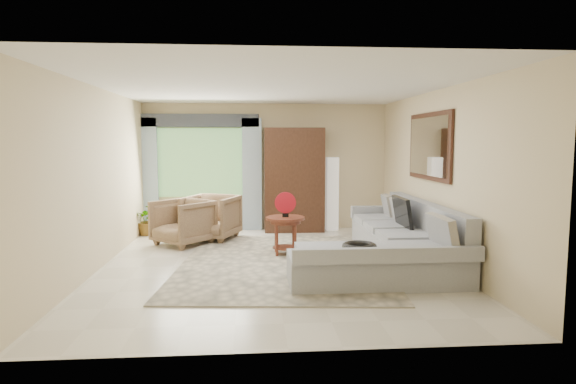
{
  "coord_description": "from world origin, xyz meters",
  "views": [
    {
      "loc": [
        -0.31,
        -7.0,
        1.83
      ],
      "look_at": [
        0.25,
        0.35,
        1.05
      ],
      "focal_mm": 30.0,
      "sensor_mm": 36.0,
      "label": 1
    }
  ],
  "objects": [
    {
      "name": "ground",
      "position": [
        0.0,
        0.0,
        0.0
      ],
      "size": [
        6.0,
        6.0,
        0.0
      ],
      "primitive_type": "plane",
      "color": "silver",
      "rests_on": "ground"
    },
    {
      "name": "garden_hose",
      "position": [
        1.0,
        -1.31,
        0.55
      ],
      "size": [
        0.43,
        0.43,
        0.09
      ],
      "primitive_type": "torus",
      "color": "black",
      "rests_on": "sectional_sofa"
    },
    {
      "name": "armchair_left",
      "position": [
        -1.53,
        1.52,
        0.4
      ],
      "size": [
        1.23,
        1.24,
        0.81
      ],
      "primitive_type": "imported",
      "rotation": [
        0.0,
        0.0,
        -0.73
      ],
      "color": "olive",
      "rests_on": "ground"
    },
    {
      "name": "area_rug",
      "position": [
        0.16,
        0.11,
        0.01
      ],
      "size": [
        3.35,
        4.25,
        0.02
      ],
      "primitive_type": "cube",
      "rotation": [
        0.0,
        0.0,
        -0.09
      ],
      "color": "#C1B498",
      "rests_on": "ground"
    },
    {
      "name": "coffee_table",
      "position": [
        0.23,
        0.6,
        0.33
      ],
      "size": [
        0.62,
        0.62,
        0.62
      ],
      "rotation": [
        0.0,
        0.0,
        0.28
      ],
      "color": "#4B2114",
      "rests_on": "ground"
    },
    {
      "name": "armchair_right",
      "position": [
        -1.07,
        1.95,
        0.42
      ],
      "size": [
        1.16,
        1.18,
        0.83
      ],
      "primitive_type": "imported",
      "rotation": [
        0.0,
        0.0,
        -0.37
      ],
      "color": "#906E4E",
      "rests_on": "ground"
    },
    {
      "name": "armoire",
      "position": [
        0.55,
        2.72,
        1.05
      ],
      "size": [
        1.2,
        0.55,
        2.1
      ],
      "primitive_type": "cube",
      "color": "black",
      "rests_on": "ground"
    },
    {
      "name": "sectional_sofa",
      "position": [
        1.78,
        -0.18,
        0.28
      ],
      "size": [
        2.3,
        3.46,
        0.9
      ],
      "color": "#A6A8AF",
      "rests_on": "ground"
    },
    {
      "name": "wall_mirror",
      "position": [
        2.46,
        0.35,
        1.75
      ],
      "size": [
        0.05,
        1.7,
        1.05
      ],
      "color": "black",
      "rests_on": "wall_right"
    },
    {
      "name": "potted_plant",
      "position": [
        -2.35,
        2.47,
        0.3
      ],
      "size": [
        0.66,
        0.62,
        0.6
      ],
      "primitive_type": "imported",
      "rotation": [
        0.0,
        0.0,
        0.33
      ],
      "color": "#999999",
      "rests_on": "ground"
    },
    {
      "name": "valance",
      "position": [
        -1.35,
        2.9,
        2.25
      ],
      "size": [
        2.4,
        0.12,
        0.26
      ],
      "primitive_type": "cube",
      "color": "#1E232D",
      "rests_on": "wall_back"
    },
    {
      "name": "red_disc",
      "position": [
        0.23,
        0.6,
        0.85
      ],
      "size": [
        0.34,
        0.05,
        0.34
      ],
      "primitive_type": "cylinder",
      "rotation": [
        1.57,
        0.0,
        -0.08
      ],
      "color": "#A7101C",
      "rests_on": "coffee_table"
    },
    {
      "name": "tv_screen",
      "position": [
        2.05,
        0.31,
        0.72
      ],
      "size": [
        0.14,
        0.74,
        0.48
      ],
      "primitive_type": "cube",
      "rotation": [
        0.0,
        -0.17,
        0.0
      ],
      "color": "black",
      "rests_on": "sectional_sofa"
    },
    {
      "name": "floor_lamp",
      "position": [
        1.35,
        2.78,
        0.75
      ],
      "size": [
        0.24,
        0.24,
        1.5
      ],
      "primitive_type": "cube",
      "color": "silver",
      "rests_on": "ground"
    },
    {
      "name": "curtain_left",
      "position": [
        -2.4,
        2.88,
        1.15
      ],
      "size": [
        0.4,
        0.08,
        2.3
      ],
      "primitive_type": "cube",
      "color": "#9EB7CC",
      "rests_on": "ground"
    },
    {
      "name": "window",
      "position": [
        -1.35,
        2.97,
        1.4
      ],
      "size": [
        1.8,
        0.04,
        1.4
      ],
      "primitive_type": "cube",
      "color": "#669E59",
      "rests_on": "wall_back"
    },
    {
      "name": "curtain_right",
      "position": [
        -0.3,
        2.88,
        1.15
      ],
      "size": [
        0.4,
        0.08,
        2.3
      ],
      "primitive_type": "cube",
      "color": "#9EB7CC",
      "rests_on": "ground"
    }
  ]
}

